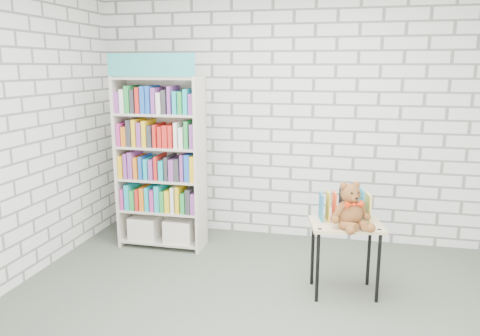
# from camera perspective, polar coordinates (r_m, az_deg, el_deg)

# --- Properties ---
(ground) EXTENTS (4.50, 4.50, 0.00)m
(ground) POSITION_cam_1_polar(r_m,az_deg,el_deg) (3.86, 2.09, -18.22)
(ground) COLOR #485043
(ground) RESTS_ON ground
(room_shell) EXTENTS (4.52, 4.02, 2.81)m
(room_shell) POSITION_cam_1_polar(r_m,az_deg,el_deg) (3.33, 2.33, 9.30)
(room_shell) COLOR silver
(room_shell) RESTS_ON ground
(bookshelf) EXTENTS (0.93, 0.36, 2.09)m
(bookshelf) POSITION_cam_1_polar(r_m,az_deg,el_deg) (5.11, -9.62, 0.76)
(bookshelf) COLOR beige
(bookshelf) RESTS_ON ground
(display_table) EXTENTS (0.67, 0.53, 0.65)m
(display_table) POSITION_cam_1_polar(r_m,az_deg,el_deg) (4.15, 12.74, -7.76)
(display_table) COLOR tan
(display_table) RESTS_ON ground
(table_books) EXTENTS (0.45, 0.27, 0.25)m
(table_books) POSITION_cam_1_polar(r_m,az_deg,el_deg) (4.18, 12.62, -4.53)
(table_books) COLOR teal
(table_books) RESTS_ON display_table
(teddy_bear) EXTENTS (0.37, 0.35, 0.38)m
(teddy_bear) POSITION_cam_1_polar(r_m,az_deg,el_deg) (3.99, 13.37, -4.94)
(teddy_bear) COLOR brown
(teddy_bear) RESTS_ON display_table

